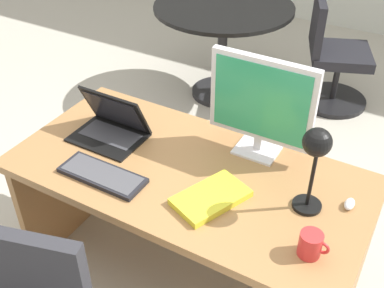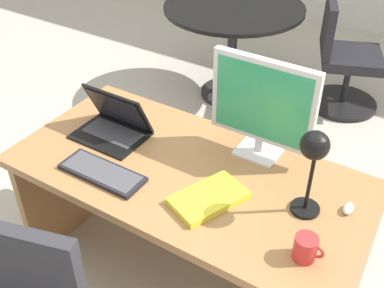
{
  "view_description": "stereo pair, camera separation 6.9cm",
  "coord_description": "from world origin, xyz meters",
  "px_view_note": "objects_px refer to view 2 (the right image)",
  "views": [
    {
      "loc": [
        0.84,
        -1.43,
        2.13
      ],
      "look_at": [
        0.0,
        0.04,
        0.88
      ],
      "focal_mm": 44.68,
      "sensor_mm": 36.0,
      "label": 1
    },
    {
      "loc": [
        0.9,
        -1.39,
        2.13
      ],
      "look_at": [
        0.0,
        0.04,
        0.88
      ],
      "focal_mm": 44.68,
      "sensor_mm": 36.0,
      "label": 2
    }
  ],
  "objects_px": {
    "mouse": "(348,208)",
    "meeting_table": "(233,30)",
    "desk": "(193,199)",
    "meeting_chair_near": "(343,65)",
    "book": "(209,198)",
    "coffee_mug": "(306,248)",
    "laptop": "(115,120)",
    "monitor": "(263,104)",
    "keyboard": "(102,173)",
    "desk_lamp": "(313,156)"
  },
  "relations": [
    {
      "from": "desk",
      "to": "meeting_table",
      "type": "relative_size",
      "value": 1.47
    },
    {
      "from": "desk",
      "to": "coffee_mug",
      "type": "height_order",
      "value": "coffee_mug"
    },
    {
      "from": "book",
      "to": "meeting_chair_near",
      "type": "height_order",
      "value": "meeting_chair_near"
    },
    {
      "from": "keyboard",
      "to": "mouse",
      "type": "bearing_deg",
      "value": 19.48
    },
    {
      "from": "desk_lamp",
      "to": "meeting_chair_near",
      "type": "xyz_separation_m",
      "value": [
        -0.45,
        2.15,
        -0.68
      ]
    },
    {
      "from": "monitor",
      "to": "desk_lamp",
      "type": "xyz_separation_m",
      "value": [
        0.33,
        -0.27,
        0.02
      ]
    },
    {
      "from": "monitor",
      "to": "laptop",
      "type": "relative_size",
      "value": 1.41
    },
    {
      "from": "desk",
      "to": "book",
      "type": "xyz_separation_m",
      "value": [
        0.18,
        -0.17,
        0.23
      ]
    },
    {
      "from": "monitor",
      "to": "meeting_table",
      "type": "xyz_separation_m",
      "value": [
        -0.96,
        1.56,
        -0.43
      ]
    },
    {
      "from": "book",
      "to": "meeting_table",
      "type": "distance_m",
      "value": 2.18
    },
    {
      "from": "keyboard",
      "to": "coffee_mug",
      "type": "xyz_separation_m",
      "value": [
        0.93,
        0.03,
        0.04
      ]
    },
    {
      "from": "coffee_mug",
      "to": "meeting_table",
      "type": "xyz_separation_m",
      "value": [
        -1.37,
        2.04,
        -0.21
      ]
    },
    {
      "from": "desk",
      "to": "desk_lamp",
      "type": "xyz_separation_m",
      "value": [
        0.54,
        -0.03,
        0.5
      ]
    },
    {
      "from": "book",
      "to": "coffee_mug",
      "type": "relative_size",
      "value": 3.12
    },
    {
      "from": "monitor",
      "to": "book",
      "type": "relative_size",
      "value": 1.36
    },
    {
      "from": "desk_lamp",
      "to": "meeting_chair_near",
      "type": "height_order",
      "value": "desk_lamp"
    },
    {
      "from": "mouse",
      "to": "coffee_mug",
      "type": "distance_m",
      "value": 0.33
    },
    {
      "from": "desk",
      "to": "laptop",
      "type": "bearing_deg",
      "value": 178.02
    },
    {
      "from": "meeting_chair_near",
      "to": "mouse",
      "type": "bearing_deg",
      "value": -73.53
    },
    {
      "from": "desk",
      "to": "laptop",
      "type": "distance_m",
      "value": 0.54
    },
    {
      "from": "desk_lamp",
      "to": "laptop",
      "type": "bearing_deg",
      "value": 177.37
    },
    {
      "from": "laptop",
      "to": "mouse",
      "type": "relative_size",
      "value": 4.82
    },
    {
      "from": "mouse",
      "to": "book",
      "type": "height_order",
      "value": "mouse"
    },
    {
      "from": "keyboard",
      "to": "meeting_table",
      "type": "relative_size",
      "value": 0.36
    },
    {
      "from": "mouse",
      "to": "meeting_chair_near",
      "type": "xyz_separation_m",
      "value": [
        -0.6,
        2.05,
        -0.41
      ]
    },
    {
      "from": "monitor",
      "to": "coffee_mug",
      "type": "bearing_deg",
      "value": -48.86
    },
    {
      "from": "coffee_mug",
      "to": "desk_lamp",
      "type": "bearing_deg",
      "value": 112.91
    },
    {
      "from": "desk",
      "to": "meeting_table",
      "type": "bearing_deg",
      "value": 112.5
    },
    {
      "from": "mouse",
      "to": "monitor",
      "type": "bearing_deg",
      "value": 161.85
    },
    {
      "from": "monitor",
      "to": "meeting_chair_near",
      "type": "distance_m",
      "value": 2.0
    },
    {
      "from": "laptop",
      "to": "book",
      "type": "relative_size",
      "value": 0.97
    },
    {
      "from": "desk",
      "to": "meeting_chair_near",
      "type": "xyz_separation_m",
      "value": [
        0.09,
        2.12,
        -0.18
      ]
    },
    {
      "from": "laptop",
      "to": "keyboard",
      "type": "distance_m",
      "value": 0.34
    },
    {
      "from": "coffee_mug",
      "to": "meeting_chair_near",
      "type": "distance_m",
      "value": 2.47
    },
    {
      "from": "laptop",
      "to": "keyboard",
      "type": "height_order",
      "value": "laptop"
    },
    {
      "from": "desk",
      "to": "monitor",
      "type": "distance_m",
      "value": 0.58
    },
    {
      "from": "mouse",
      "to": "coffee_mug",
      "type": "xyz_separation_m",
      "value": [
        -0.06,
        -0.32,
        0.03
      ]
    },
    {
      "from": "desk",
      "to": "meeting_chair_near",
      "type": "distance_m",
      "value": 2.13
    },
    {
      "from": "desk_lamp",
      "to": "coffee_mug",
      "type": "distance_m",
      "value": 0.33
    },
    {
      "from": "monitor",
      "to": "meeting_chair_near",
      "type": "xyz_separation_m",
      "value": [
        -0.13,
        1.89,
        -0.66
      ]
    },
    {
      "from": "desk",
      "to": "mouse",
      "type": "distance_m",
      "value": 0.73
    },
    {
      "from": "meeting_table",
      "to": "meeting_chair_near",
      "type": "relative_size",
      "value": 1.25
    },
    {
      "from": "mouse",
      "to": "meeting_table",
      "type": "height_order",
      "value": "meeting_table"
    },
    {
      "from": "book",
      "to": "keyboard",
      "type": "bearing_deg",
      "value": -167.69
    },
    {
      "from": "laptop",
      "to": "coffee_mug",
      "type": "bearing_deg",
      "value": -13.27
    },
    {
      "from": "desk_lamp",
      "to": "keyboard",
      "type": "bearing_deg",
      "value": -163.92
    },
    {
      "from": "desk",
      "to": "laptop",
      "type": "xyz_separation_m",
      "value": [
        -0.46,
        0.02,
        0.28
      ]
    },
    {
      "from": "meeting_table",
      "to": "laptop",
      "type": "bearing_deg",
      "value": -81.01
    },
    {
      "from": "keyboard",
      "to": "desk_lamp",
      "type": "xyz_separation_m",
      "value": [
        0.84,
        0.24,
        0.28
      ]
    },
    {
      "from": "desk",
      "to": "book",
      "type": "height_order",
      "value": "book"
    }
  ]
}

